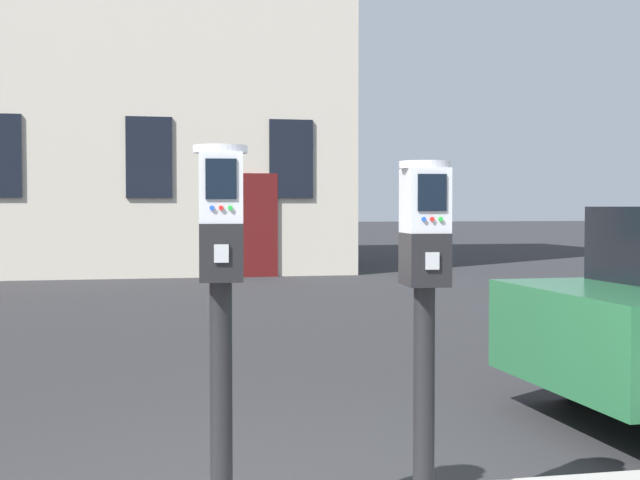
# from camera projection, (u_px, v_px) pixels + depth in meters

# --- Properties ---
(parking_meter_near_kerb) EXTENTS (0.23, 0.26, 1.52)m
(parking_meter_near_kerb) POSITION_uv_depth(u_px,v_px,m) (221.00, 264.00, 3.55)
(parking_meter_near_kerb) COLOR black
(parking_meter_near_kerb) RESTS_ON sidewalk_slab
(parking_meter_twin_adjacent) EXTENTS (0.23, 0.26, 1.47)m
(parking_meter_twin_adjacent) POSITION_uv_depth(u_px,v_px,m) (425.00, 270.00, 3.73)
(parking_meter_twin_adjacent) COLOR black
(parking_meter_twin_adjacent) RESTS_ON sidewalk_slab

